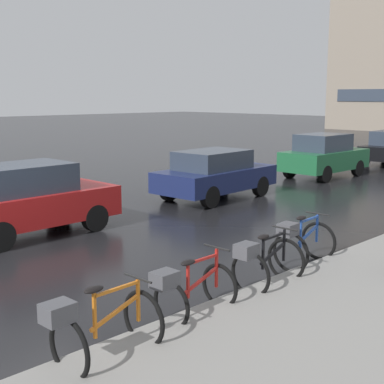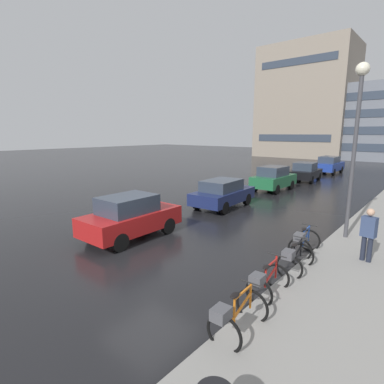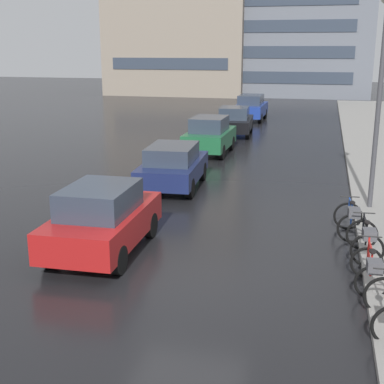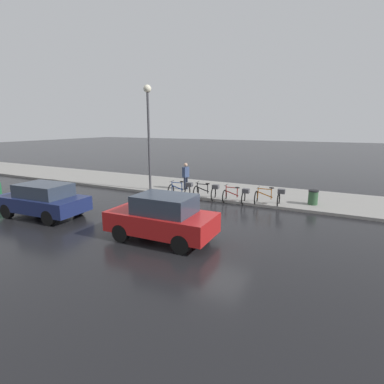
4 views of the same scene
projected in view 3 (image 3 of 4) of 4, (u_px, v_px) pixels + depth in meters
name	position (u px, v px, depth m)	size (l,w,h in m)	color
ground_plane	(185.00, 282.00, 11.13)	(140.00, 140.00, 0.00)	black
bicycle_second	(371.00, 269.00, 10.56)	(0.73, 1.35, 0.97)	black
bicycle_third	(366.00, 239.00, 12.14)	(0.82, 1.37, 0.97)	black
bicycle_farthest	(351.00, 219.00, 13.57)	(0.83, 1.38, 0.99)	black
car_red	(102.00, 219.00, 12.54)	(1.88, 3.86, 1.65)	#AD1919
car_navy	(173.00, 166.00, 18.40)	(2.09, 4.13, 1.51)	navy
car_green	(210.00, 135.00, 24.29)	(1.82, 3.81, 1.70)	#1E6038
car_black	(234.00, 121.00, 29.41)	(2.10, 3.86, 1.57)	black
car_blue	(251.00, 107.00, 35.49)	(1.83, 4.16, 1.69)	navy
streetlamp	(383.00, 62.00, 14.79)	(0.45, 0.45, 6.29)	#424247
building_facade_main	(275.00, 40.00, 54.11)	(18.79, 9.63, 10.87)	slate
building_facade_side	(182.00, 5.00, 54.58)	(14.06, 9.92, 17.69)	gray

